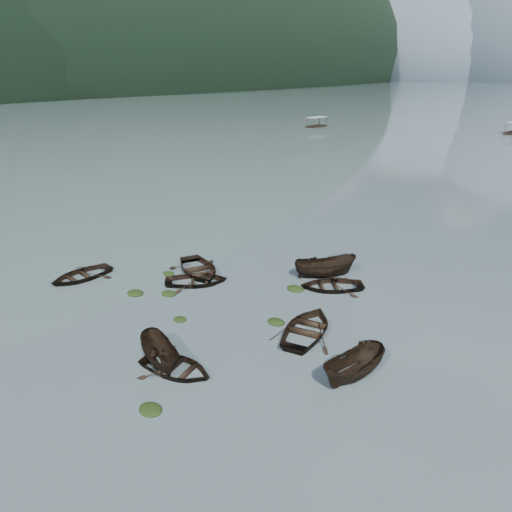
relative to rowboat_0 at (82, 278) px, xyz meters
The scene contains 21 objects.
ground_plane 11.37m from the rowboat_0, 23.47° to the right, with size 2400.00×2400.00×0.00m, color #4D5E60.
left_ridge_far 529.86m from the rowboat_0, 152.40° to the left, with size 560.00×1400.00×380.00m, color black.
haze_mtn_a 929.60m from the rowboat_0, 105.57° to the left, with size 520.00×520.00×280.00m, color #475666.
rowboat_0 is the anchor object (origin of this frame).
rowboat_1 8.61m from the rowboat_0, 32.09° to the left, with size 3.16×4.43×0.92m, color black.
rowboat_2 13.10m from the rowboat_0, 14.89° to the right, with size 1.48×3.93×1.52m, color black.
rowboat_3 17.52m from the rowboat_0, 12.68° to the left, with size 3.52×4.94×1.02m, color black.
rowboat_4 14.23m from the rowboat_0, 13.75° to the right, with size 2.88×4.04×0.84m, color black.
rowboat_5 21.19m from the rowboat_0, ahead, with size 1.59×4.22×1.63m, color black.
rowboat_6 8.55m from the rowboat_0, 44.45° to the left, with size 3.65×5.11×1.06m, color black.
rowboat_7 18.17m from the rowboat_0, 32.84° to the left, with size 3.15×4.40×0.91m, color black.
rowboat_8 17.90m from the rowboat_0, 39.19° to the left, with size 1.76×4.69×1.81m, color black.
weed_clump_0 5.23m from the rowboat_0, ahead, with size 1.22×1.00×0.27m, color black.
weed_clump_1 7.35m from the rowboat_0, 17.40° to the left, with size 1.11×0.88×0.24m, color black.
weed_clump_2 16.23m from the rowboat_0, 21.93° to the right, with size 1.17×0.94×0.25m, color black.
weed_clump_3 10.16m from the rowboat_0, ahead, with size 0.89×0.75×0.20m, color black.
weed_clump_4 15.42m from the rowboat_0, 13.77° to the left, with size 1.13×0.90×0.23m, color black.
weed_clump_5 6.30m from the rowboat_0, 45.07° to the left, with size 0.97×0.78×0.21m, color black.
weed_clump_6 8.23m from the rowboat_0, 41.20° to the left, with size 0.85×0.71×0.18m, color black.
weed_clump_7 15.66m from the rowboat_0, 31.28° to the left, with size 1.25×1.00×0.27m, color black.
pontoon_left 101.41m from the rowboat_0, 111.45° to the left, with size 2.71×6.49×2.49m, color black, non-canonical shape.
Camera 1 is at (18.43, -11.41, 14.13)m, focal length 32.00 mm.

